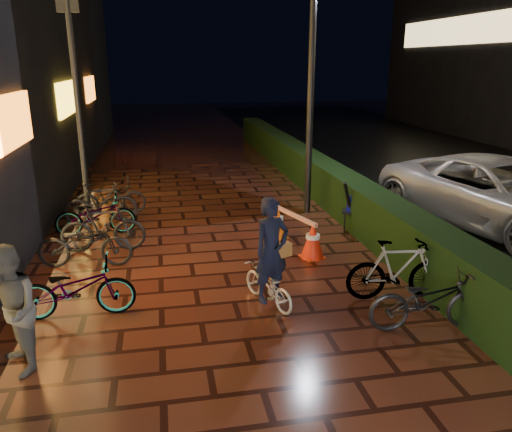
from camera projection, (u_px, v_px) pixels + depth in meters
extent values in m
plane|color=#381911|center=(247.00, 340.00, 6.69)|extent=(80.00, 80.00, 0.00)
cube|color=black|center=(311.00, 171.00, 14.63)|extent=(0.70, 20.00, 1.00)
imported|color=#505052|center=(10.00, 311.00, 5.78)|extent=(0.89, 0.96, 1.59)
imported|color=#B1B1B6|center=(499.00, 194.00, 10.98)|extent=(3.93, 6.04, 1.54)
cube|color=orange|center=(6.00, 124.00, 8.11)|extent=(0.08, 3.00, 0.90)
cube|color=yellow|center=(67.00, 98.00, 13.74)|extent=(0.08, 2.80, 0.90)
cube|color=orange|center=(90.00, 89.00, 18.43)|extent=(0.08, 2.20, 0.90)
cube|color=#FFD88C|center=(453.00, 31.00, 24.50)|extent=(0.06, 10.00, 1.30)
cylinder|color=black|center=(311.00, 92.00, 11.49)|extent=(0.21, 0.21, 5.78)
cylinder|color=black|center=(79.00, 116.00, 11.14)|extent=(0.13, 0.13, 4.81)
cube|color=black|center=(67.00, 4.00, 10.45)|extent=(0.46, 0.09, 0.32)
imported|color=silver|center=(268.00, 285.00, 7.58)|extent=(0.84, 1.26, 0.63)
imported|color=black|center=(272.00, 250.00, 7.33)|extent=(0.69, 0.58, 1.60)
cube|color=brown|center=(282.00, 250.00, 7.42)|extent=(0.30, 0.22, 0.20)
cone|color=red|center=(313.00, 240.00, 9.40)|extent=(0.44, 0.44, 0.70)
cone|color=orange|center=(277.00, 221.00, 10.49)|extent=(0.44, 0.44, 0.70)
cube|color=red|center=(312.00, 256.00, 9.50)|extent=(0.48, 0.48, 0.03)
cube|color=orange|center=(277.00, 236.00, 10.59)|extent=(0.48, 0.48, 0.03)
cube|color=#E23E0D|center=(294.00, 215.00, 9.85)|extent=(0.53, 1.45, 0.07)
cube|color=black|center=(357.00, 211.00, 10.90)|extent=(0.77, 0.71, 0.04)
cylinder|color=black|center=(345.00, 223.00, 10.83)|extent=(0.04, 0.04, 0.42)
cylinder|color=black|center=(368.00, 225.00, 10.73)|extent=(0.04, 0.04, 0.42)
cylinder|color=black|center=(346.00, 218.00, 11.21)|extent=(0.04, 0.04, 0.42)
cylinder|color=black|center=(368.00, 219.00, 11.10)|extent=(0.04, 0.04, 0.42)
cube|color=#0B0F95|center=(358.00, 202.00, 10.84)|extent=(0.56, 0.53, 0.34)
cylinder|color=black|center=(349.00, 205.00, 10.73)|extent=(0.44, 0.33, 1.08)
imported|color=black|center=(96.00, 215.00, 10.61)|extent=(1.70, 0.68, 0.88)
imported|color=black|center=(85.00, 243.00, 8.96)|extent=(1.72, 0.76, 0.88)
imported|color=black|center=(101.00, 203.00, 11.32)|extent=(1.66, 0.63, 0.98)
imported|color=black|center=(76.00, 288.00, 7.18)|extent=(1.68, 0.60, 0.88)
imported|color=black|center=(110.00, 197.00, 12.02)|extent=(1.71, 0.71, 0.88)
imported|color=black|center=(103.00, 227.00, 9.67)|extent=(1.64, 0.53, 0.98)
imported|color=black|center=(398.00, 270.00, 7.71)|extent=(1.66, 0.64, 0.98)
imported|color=black|center=(428.00, 300.00, 6.83)|extent=(1.72, 0.73, 0.88)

